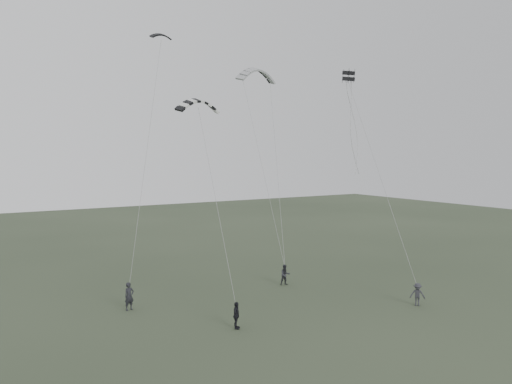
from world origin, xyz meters
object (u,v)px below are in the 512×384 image
flyer_right (285,275)px  flyer_center (236,315)px  kite_pale_large (257,70)px  flyer_far (417,294)px  kite_box (349,76)px  flyer_left (129,296)px  kite_striped (198,101)px  kite_dark_small (161,35)px

flyer_right → flyer_center: (-7.99, -6.52, -0.01)m
kite_pale_large → flyer_center: bearing=-134.3°
flyer_far → kite_box: size_ratio=2.10×
flyer_left → flyer_center: 7.93m
flyer_left → kite_striped: kite_striped is taller
kite_dark_small → kite_box: (12.35, -6.41, -2.81)m
flyer_right → kite_box: 15.93m
flyer_right → flyer_left: bearing=-165.8°
flyer_right → kite_striped: size_ratio=0.53×
kite_dark_small → kite_striped: kite_dark_small is taller
flyer_center → kite_pale_large: 24.02m
flyer_center → kite_box: 19.77m
flyer_far → kite_box: bearing=141.9°
flyer_far → kite_dark_small: 25.68m
flyer_center → kite_box: (11.96, 4.01, 15.22)m
flyer_left → flyer_right: flyer_left is taller
kite_pale_large → kite_dark_small: bearing=-170.2°
flyer_right → kite_pale_large: bearing=90.4°
flyer_center → kite_dark_small: size_ratio=1.02×
kite_pale_large → kite_striped: 13.56m
flyer_left → flyer_center: bearing=-72.0°
flyer_center → flyer_far: flyer_center is taller
flyer_left → flyer_far: flyer_left is taller
flyer_left → kite_dark_small: kite_dark_small is taller
flyer_center → flyer_far: bearing=-61.8°
flyer_center → kite_box: bearing=-32.1°
flyer_center → kite_striped: bearing=37.5°
flyer_left → kite_box: 22.32m
kite_box → kite_striped: bearing=-179.1°
flyer_right → kite_dark_small: 20.26m
flyer_right → flyer_center: flyer_right is taller
flyer_left → flyer_right: (12.24, -0.17, -0.12)m
kite_striped → flyer_center: bearing=-97.3°
flyer_left → kite_pale_large: bearing=12.4°
flyer_right → kite_box: size_ratio=2.18×
kite_striped → kite_pale_large: bearing=35.8°
flyer_left → kite_pale_large: 23.11m
flyer_center → flyer_far: (12.53, -2.48, -0.02)m
kite_box → flyer_left: bearing=177.9°
flyer_far → kite_striped: size_ratio=0.51×
flyer_far → flyer_right: bearing=163.7°
flyer_right → kite_dark_small: (-8.38, 3.89, 18.03)m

